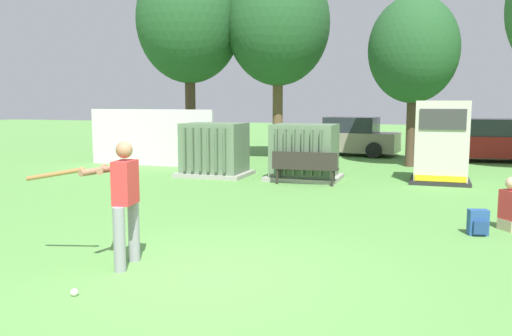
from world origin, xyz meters
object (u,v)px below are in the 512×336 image
Objects in this scene: generator_enclosure at (441,143)px; transformer_mid_west at (304,153)px; batter at (122,197)px; sports_ball at (74,292)px; park_bench at (305,166)px; parked_car_leftmost at (349,137)px; parked_car_left_of_center at (488,142)px; backpack at (478,223)px; transformer_west at (214,150)px.

transformer_mid_west is at bearing -171.37° from generator_enclosure.
transformer_mid_west is 1.21× the size of batter.
park_bench is at bearing 85.84° from sports_ball.
parked_car_leftmost is 1.00× the size of parked_car_left_of_center.
parked_car_leftmost is at bearing 107.85° from backpack.
park_bench is 8.57m from parked_car_leftmost.
generator_enclosure is 0.53× the size of parked_car_left_of_center.
transformer_mid_west is at bearing -128.84° from parked_car_left_of_center.
generator_enclosure is (3.78, 0.57, 0.35)m from transformer_mid_west.
parked_car_left_of_center is at bearing 51.16° from transformer_mid_west.
parked_car_left_of_center is (1.22, 12.31, 0.54)m from backpack.
park_bench is 4.12× the size of backpack.
transformer_mid_west is at bearing -91.14° from parked_car_leftmost.
parked_car_left_of_center is (5.40, -0.67, 0.00)m from parked_car_leftmost.
generator_enclosure is 1.27× the size of park_bench.
batter is 16.41m from parked_car_leftmost.
generator_enclosure is 6.09m from backpack.
park_bench is (-3.52, -1.57, -0.60)m from generator_enclosure.
transformer_west is 0.48× the size of parked_car_left_of_center.
park_bench is at bearing -16.20° from transformer_west.
transformer_west and transformer_mid_west have the same top height.
parked_car_leftmost is (0.64, 16.40, -0.22)m from batter.
transformer_mid_west is at bearing 2.21° from transformer_west.
batter is 0.40× the size of parked_car_left_of_center.
transformer_west is 0.48× the size of parked_car_leftmost.
sports_ball is at bearing -135.83° from backpack.
sports_ball is at bearing -92.29° from transformer_mid_west.
transformer_west is 1.16× the size of park_bench.
parked_car_left_of_center reaches higher than backpack.
batter is (-0.49, -8.83, 0.19)m from transformer_mid_west.
backpack is (0.55, -5.99, -0.92)m from generator_enclosure.
batter is at bearing -92.22° from parked_car_leftmost.
transformer_mid_west is (2.81, 0.11, 0.00)m from transformer_west.
parked_car_leftmost is (0.55, 17.59, 0.71)m from sports_ball.
parked_car_leftmost is (-0.10, 8.57, 0.22)m from park_bench.
park_bench is at bearing 132.71° from backpack.
generator_enclosure reaches higher than sports_ball.
transformer_mid_west is 0.91× the size of generator_enclosure.
parked_car_leftmost is at bearing 172.90° from parked_car_left_of_center.
transformer_west is 4.77× the size of backpack.
batter reaches higher than parked_car_left_of_center.
backpack is at bearing -47.29° from park_bench.
batter is (-0.74, -7.83, 0.44)m from park_bench.
sports_ball is at bearing -76.36° from transformer_west.
parked_car_leftmost reaches higher than sports_ball.
park_bench is 9.51m from parked_car_left_of_center.
generator_enclosure is at bearing 8.63° from transformer_mid_west.
sports_ball is 17.61m from parked_car_leftmost.
backpack is (4.82, 3.41, -0.76)m from batter.
transformer_mid_west is at bearing 86.85° from batter.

